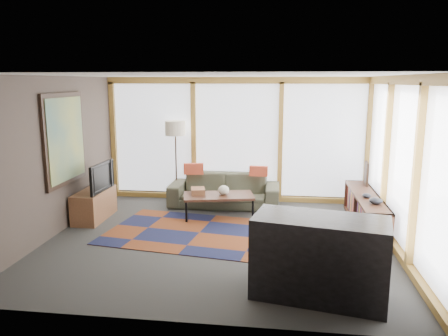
# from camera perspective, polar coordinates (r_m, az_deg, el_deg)

# --- Properties ---
(ground) EXTENTS (5.50, 5.50, 0.00)m
(ground) POSITION_cam_1_polar(r_m,az_deg,el_deg) (7.15, -0.42, -9.31)
(ground) COLOR #2B2B29
(ground) RESTS_ON ground
(room_envelope) EXTENTS (5.52, 5.02, 2.62)m
(room_envelope) POSITION_cam_1_polar(r_m,az_deg,el_deg) (7.27, 4.04, 3.56)
(room_envelope) COLOR #433731
(room_envelope) RESTS_ON ground
(rug) EXTENTS (3.29, 2.37, 0.01)m
(rug) POSITION_cam_1_polar(r_m,az_deg,el_deg) (7.44, -3.23, -8.44)
(rug) COLOR brown
(rug) RESTS_ON ground
(sofa) EXTENTS (2.22, 0.88, 0.65)m
(sofa) POSITION_cam_1_polar(r_m,az_deg,el_deg) (8.92, 0.04, -2.92)
(sofa) COLOR #353728
(sofa) RESTS_ON ground
(pillow_left) EXTENTS (0.42, 0.20, 0.22)m
(pillow_left) POSITION_cam_1_polar(r_m,az_deg,el_deg) (8.91, -4.01, -0.10)
(pillow_left) COLOR #B43F26
(pillow_left) RESTS_ON sofa
(pillow_right) EXTENTS (0.37, 0.14, 0.20)m
(pillow_right) POSITION_cam_1_polar(r_m,az_deg,el_deg) (8.75, 4.54, -0.40)
(pillow_right) COLOR #B43F26
(pillow_right) RESTS_ON sofa
(floor_lamp) EXTENTS (0.43, 0.43, 1.71)m
(floor_lamp) POSITION_cam_1_polar(r_m,az_deg,el_deg) (9.22, -6.29, 0.84)
(floor_lamp) COLOR black
(floor_lamp) RESTS_ON ground
(coffee_table) EXTENTS (1.40, 0.91, 0.43)m
(coffee_table) POSITION_cam_1_polar(r_m,az_deg,el_deg) (8.22, -0.71, -4.97)
(coffee_table) COLOR black
(coffee_table) RESTS_ON ground
(book_stack) EXTENTS (0.32, 0.36, 0.10)m
(book_stack) POSITION_cam_1_polar(r_m,az_deg,el_deg) (8.24, -3.42, -3.01)
(book_stack) COLOR brown
(book_stack) RESTS_ON coffee_table
(vase) EXTENTS (0.23, 0.23, 0.18)m
(vase) POSITION_cam_1_polar(r_m,az_deg,el_deg) (8.14, -0.05, -2.91)
(vase) COLOR beige
(vase) RESTS_ON coffee_table
(bookshelf) EXTENTS (0.41, 2.27, 0.57)m
(bookshelf) POSITION_cam_1_polar(r_m,az_deg,el_deg) (8.09, 17.99, -5.30)
(bookshelf) COLOR black
(bookshelf) RESTS_ON ground
(bowl_a) EXTENTS (0.22, 0.22, 0.11)m
(bowl_a) POSITION_cam_1_polar(r_m,az_deg,el_deg) (7.46, 19.22, -4.06)
(bowl_a) COLOR black
(bowl_a) RESTS_ON bookshelf
(bowl_b) EXTENTS (0.16, 0.16, 0.08)m
(bowl_b) POSITION_cam_1_polar(r_m,az_deg,el_deg) (7.81, 18.13, -3.44)
(bowl_b) COLOR black
(bowl_b) RESTS_ON bookshelf
(shelf_picture) EXTENTS (0.06, 0.34, 0.44)m
(shelf_picture) POSITION_cam_1_polar(r_m,az_deg,el_deg) (8.72, 18.11, -0.69)
(shelf_picture) COLOR black
(shelf_picture) RESTS_ON bookshelf
(tv_console) EXTENTS (0.45, 1.08, 0.54)m
(tv_console) POSITION_cam_1_polar(r_m,az_deg,el_deg) (8.44, -16.58, -4.61)
(tv_console) COLOR brown
(tv_console) RESTS_ON ground
(television) EXTENTS (0.15, 0.91, 0.52)m
(television) POSITION_cam_1_polar(r_m,az_deg,el_deg) (8.26, -16.21, -1.13)
(television) COLOR black
(television) RESTS_ON tv_console
(bar_counter) EXTENTS (1.65, 1.01, 0.97)m
(bar_counter) POSITION_cam_1_polar(r_m,az_deg,el_deg) (5.33, 12.37, -11.37)
(bar_counter) COLOR black
(bar_counter) RESTS_ON ground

